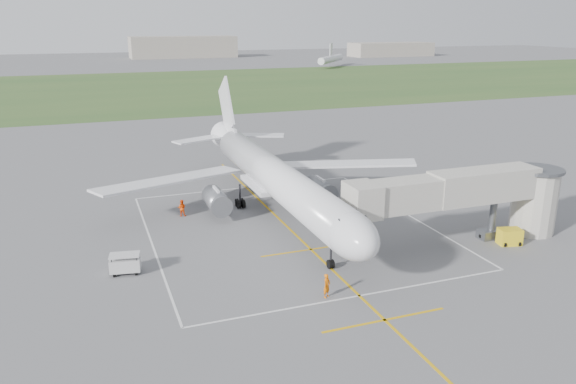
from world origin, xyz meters
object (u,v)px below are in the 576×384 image
object	(u,v)px
baggage_cart	(125,264)
ramp_worker_wing	(182,208)
jet_bridge	(476,195)
airliner	(274,177)
ramp_worker_nose	(327,286)
gpu_unit	(510,237)

from	to	relation	value
baggage_cart	ramp_worker_wing	distance (m)	14.95
jet_bridge	baggage_cart	world-z (taller)	jet_bridge
airliner	jet_bridge	bearing A→B (deg)	-42.19
jet_bridge	baggage_cart	size ratio (longest dim) A/B	8.54
jet_bridge	baggage_cart	distance (m)	33.17
ramp_worker_wing	airliner	bearing A→B (deg)	-177.80
ramp_worker_nose	ramp_worker_wing	size ratio (longest dim) A/B	1.04
airliner	gpu_unit	xyz separation A→B (m)	(18.56, -16.23, -3.61)
gpu_unit	ramp_worker_nose	size ratio (longest dim) A/B	1.21
baggage_cart	ramp_worker_nose	size ratio (longest dim) A/B	1.39
jet_bridge	ramp_worker_nose	bearing A→B (deg)	-162.39
baggage_cart	ramp_worker_nose	bearing A→B (deg)	-24.82
jet_bridge	gpu_unit	distance (m)	5.26
airliner	baggage_cart	distance (m)	20.05
airliner	baggage_cart	world-z (taller)	airliner
airliner	ramp_worker_nose	distance (m)	20.48
jet_bridge	ramp_worker_wing	size ratio (longest dim) A/B	12.33
ramp_worker_nose	ramp_worker_wing	bearing A→B (deg)	74.25
gpu_unit	jet_bridge	bearing A→B (deg)	158.13
baggage_cart	ramp_worker_wing	bearing A→B (deg)	71.10
baggage_cart	ramp_worker_wing	world-z (taller)	ramp_worker_wing
jet_bridge	ramp_worker_wing	bearing A→B (deg)	145.90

